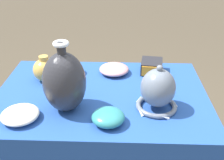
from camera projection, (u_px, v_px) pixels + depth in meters
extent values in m
cylinder|color=brown|center=(37.00, 121.00, 1.88)|extent=(0.04, 0.04, 0.76)
cylinder|color=brown|center=(176.00, 125.00, 1.85)|extent=(0.04, 0.04, 0.76)
cube|color=brown|center=(101.00, 96.00, 1.41)|extent=(1.03, 0.70, 0.03)
cube|color=#234C9E|center=(101.00, 93.00, 1.40)|extent=(1.05, 0.72, 0.01)
ellipsoid|color=#2D2D33|center=(64.00, 82.00, 1.21)|extent=(0.19, 0.19, 0.27)
cylinder|color=#2D2D33|center=(61.00, 49.00, 1.13)|extent=(0.04, 0.04, 0.05)
torus|color=white|center=(61.00, 44.00, 1.12)|extent=(0.07, 0.07, 0.02)
torus|color=slate|center=(156.00, 106.00, 1.27)|extent=(0.19, 0.19, 0.02)
ellipsoid|color=slate|center=(158.00, 88.00, 1.23)|extent=(0.15, 0.15, 0.17)
sphere|color=slate|center=(160.00, 68.00, 1.18)|extent=(0.03, 0.03, 0.03)
cone|color=white|center=(177.00, 106.00, 1.27)|extent=(0.01, 0.04, 0.03)
cone|color=white|center=(160.00, 96.00, 1.35)|extent=(0.04, 0.02, 0.03)
cone|color=white|center=(139.00, 99.00, 1.32)|extent=(0.03, 0.04, 0.03)
cone|color=white|center=(140.00, 112.00, 1.23)|extent=(0.03, 0.04, 0.03)
cone|color=white|center=(165.00, 118.00, 1.19)|extent=(0.04, 0.02, 0.03)
cube|color=#232328|center=(152.00, 66.00, 1.58)|extent=(0.13, 0.14, 0.07)
cube|color=orange|center=(151.00, 72.00, 1.53)|extent=(0.10, 0.02, 0.06)
ellipsoid|color=#D19399|center=(114.00, 69.00, 1.58)|extent=(0.16, 0.16, 0.05)
ellipsoid|color=gold|center=(45.00, 70.00, 1.49)|extent=(0.13, 0.13, 0.12)
cylinder|color=gold|center=(43.00, 58.00, 1.45)|extent=(0.05, 0.05, 0.02)
ellipsoid|color=white|center=(20.00, 114.00, 1.19)|extent=(0.16, 0.16, 0.05)
ellipsoid|color=teal|center=(108.00, 117.00, 1.17)|extent=(0.14, 0.14, 0.06)
cylinder|color=#BC6642|center=(69.00, 67.00, 1.57)|extent=(0.09, 0.09, 0.07)
torus|color=#BC6642|center=(68.00, 61.00, 1.55)|extent=(0.10, 0.10, 0.01)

